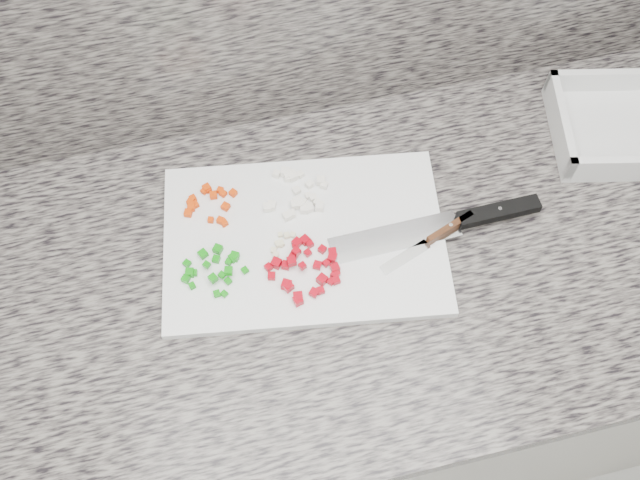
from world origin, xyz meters
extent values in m
cube|color=beige|center=(0.00, 1.44, 0.43)|extent=(3.92, 0.62, 0.86)
cube|color=#68625B|center=(0.00, 1.44, 0.88)|extent=(3.96, 0.64, 0.04)
cube|color=white|center=(-0.03, 1.49, 0.91)|extent=(0.46, 0.34, 0.01)
cube|color=#D33804|center=(-0.19, 1.57, 0.92)|extent=(0.01, 0.01, 0.01)
cube|color=#D33804|center=(-0.15, 1.54, 0.92)|extent=(0.01, 0.01, 0.01)
cube|color=#D33804|center=(-0.13, 1.59, 0.92)|extent=(0.01, 0.01, 0.01)
cube|color=#D33804|center=(-0.16, 1.61, 0.92)|extent=(0.01, 0.01, 0.01)
cube|color=#D33804|center=(-0.14, 1.60, 0.92)|extent=(0.01, 0.01, 0.01)
cube|color=#D33804|center=(-0.16, 1.55, 0.92)|extent=(0.01, 0.01, 0.01)
cube|color=#D33804|center=(-0.16, 1.60, 0.92)|extent=(0.01, 0.01, 0.01)
cube|color=#D33804|center=(-0.15, 1.59, 0.92)|extent=(0.01, 0.01, 0.01)
cube|color=#D33804|center=(-0.12, 1.59, 0.92)|extent=(0.01, 0.01, 0.01)
cube|color=#D33804|center=(-0.13, 1.57, 0.92)|extent=(0.02, 0.02, 0.01)
cube|color=#D33804|center=(-0.16, 1.60, 0.92)|extent=(0.01, 0.01, 0.01)
cube|color=#D33804|center=(-0.18, 1.59, 0.92)|extent=(0.01, 0.01, 0.01)
cube|color=#D33804|center=(-0.19, 1.59, 0.92)|extent=(0.01, 0.01, 0.01)
cube|color=#D33804|center=(-0.18, 1.58, 0.92)|extent=(0.01, 0.01, 0.01)
cube|color=#D33804|center=(-0.14, 1.54, 0.92)|extent=(0.01, 0.01, 0.01)
cube|color=#D33804|center=(-0.19, 1.58, 0.92)|extent=(0.01, 0.01, 0.01)
cube|color=white|center=(-0.02, 1.57, 0.92)|extent=(0.01, 0.01, 0.01)
cube|color=white|center=(-0.02, 1.60, 0.92)|extent=(0.02, 0.02, 0.01)
cube|color=white|center=(-0.02, 1.60, 0.92)|extent=(0.02, 0.02, 0.01)
cube|color=white|center=(-0.01, 1.60, 0.92)|extent=(0.01, 0.01, 0.01)
cube|color=white|center=(-0.03, 1.60, 0.92)|extent=(0.01, 0.01, 0.01)
cube|color=white|center=(0.02, 1.57, 0.92)|extent=(0.01, 0.01, 0.01)
cube|color=white|center=(0.01, 1.54, 0.92)|extent=(0.01, 0.01, 0.01)
cube|color=white|center=(-0.01, 1.60, 0.92)|extent=(0.01, 0.01, 0.01)
cube|color=white|center=(-0.03, 1.60, 0.92)|extent=(0.01, 0.01, 0.01)
cube|color=white|center=(0.00, 1.55, 0.92)|extent=(0.01, 0.01, 0.01)
cube|color=white|center=(-0.01, 1.53, 0.92)|extent=(0.01, 0.01, 0.01)
cube|color=white|center=(-0.03, 1.54, 0.92)|extent=(0.01, 0.01, 0.01)
cube|color=white|center=(0.01, 1.53, 0.92)|extent=(0.02, 0.02, 0.01)
cube|color=white|center=(-0.04, 1.53, 0.92)|extent=(0.01, 0.01, 0.01)
cube|color=white|center=(-0.01, 1.56, 0.92)|extent=(0.01, 0.01, 0.01)
cube|color=white|center=(-0.05, 1.61, 0.92)|extent=(0.01, 0.01, 0.01)
cube|color=white|center=(0.00, 1.58, 0.92)|extent=(0.01, 0.01, 0.01)
cube|color=white|center=(-0.07, 1.55, 0.92)|extent=(0.01, 0.01, 0.01)
cube|color=white|center=(-0.02, 1.53, 0.92)|extent=(0.01, 0.01, 0.01)
cube|color=white|center=(-0.01, 1.54, 0.92)|extent=(0.01, 0.01, 0.01)
cube|color=white|center=(-0.04, 1.53, 0.92)|extent=(0.01, 0.01, 0.01)
cube|color=white|center=(0.02, 1.58, 0.92)|extent=(0.02, 0.02, 0.01)
cube|color=white|center=(-0.06, 1.55, 0.92)|extent=(0.02, 0.02, 0.01)
cube|color=white|center=(-0.02, 1.55, 0.92)|extent=(0.02, 0.02, 0.01)
cube|color=white|center=(-0.03, 1.61, 0.92)|extent=(0.02, 0.02, 0.01)
cube|color=white|center=(-0.02, 1.54, 0.92)|extent=(0.02, 0.02, 0.01)
cube|color=#0D830B|center=(-0.21, 1.48, 0.92)|extent=(0.01, 0.01, 0.01)
cube|color=#0D830B|center=(-0.14, 1.48, 0.92)|extent=(0.02, 0.02, 0.01)
cube|color=#0D830B|center=(-0.16, 1.50, 0.92)|extent=(0.02, 0.02, 0.01)
cube|color=#0D830B|center=(-0.17, 1.42, 0.92)|extent=(0.01, 0.01, 0.01)
cube|color=#0D830B|center=(-0.14, 1.48, 0.92)|extent=(0.02, 0.02, 0.01)
cube|color=#0D830B|center=(-0.15, 1.44, 0.92)|extent=(0.01, 0.01, 0.01)
cube|color=#0D830B|center=(-0.16, 1.42, 0.92)|extent=(0.01, 0.01, 0.01)
cube|color=#0D830B|center=(-0.18, 1.47, 0.93)|extent=(0.01, 0.01, 0.01)
cube|color=#0D830B|center=(-0.16, 1.45, 0.93)|extent=(0.01, 0.01, 0.01)
cube|color=#0D830B|center=(-0.16, 1.48, 0.92)|extent=(0.01, 0.01, 0.01)
cube|color=#0D830B|center=(-0.21, 1.46, 0.92)|extent=(0.01, 0.01, 0.01)
cube|color=#0D830B|center=(-0.18, 1.49, 0.92)|extent=(0.02, 0.02, 0.01)
cube|color=#0D830B|center=(-0.20, 1.47, 0.92)|extent=(0.01, 0.01, 0.01)
cube|color=#0D830B|center=(-0.15, 1.47, 0.92)|extent=(0.01, 0.01, 0.01)
cube|color=#0D830B|center=(-0.13, 1.45, 0.92)|extent=(0.01, 0.01, 0.01)
cube|color=#0D830B|center=(-0.20, 1.47, 0.92)|extent=(0.01, 0.01, 0.01)
cube|color=#0D830B|center=(-0.17, 1.45, 0.93)|extent=(0.02, 0.02, 0.01)
cube|color=#0D830B|center=(-0.20, 1.45, 0.92)|extent=(0.01, 0.01, 0.01)
cube|color=#0D830B|center=(-0.15, 1.45, 0.93)|extent=(0.01, 0.01, 0.01)
cube|color=#A0020F|center=(-0.04, 1.47, 0.92)|extent=(0.01, 0.01, 0.01)
cube|color=#A0020F|center=(-0.05, 1.46, 0.92)|extent=(0.02, 0.02, 0.01)
cube|color=#A0020F|center=(0.00, 1.42, 0.92)|extent=(0.01, 0.01, 0.01)
cube|color=#A0020F|center=(-0.02, 1.39, 0.92)|extent=(0.01, 0.01, 0.01)
cube|color=#A0020F|center=(-0.06, 1.45, 0.93)|extent=(0.01, 0.01, 0.01)
cube|color=#A0020F|center=(-0.05, 1.46, 0.93)|extent=(0.01, 0.01, 0.01)
cube|color=#A0020F|center=(-0.07, 1.41, 0.92)|extent=(0.02, 0.02, 0.01)
cube|color=#A0020F|center=(-0.02, 1.41, 0.92)|extent=(0.02, 0.02, 0.01)
cube|color=#A0020F|center=(-0.04, 1.43, 0.93)|extent=(0.01, 0.01, 0.01)
cube|color=#A0020F|center=(-0.07, 1.41, 0.92)|extent=(0.02, 0.02, 0.01)
cube|color=#A0020F|center=(0.01, 1.45, 0.92)|extent=(0.01, 0.01, 0.01)
cube|color=#A0020F|center=(-0.02, 1.47, 0.92)|extent=(0.01, 0.01, 0.01)
cube|color=#A0020F|center=(0.00, 1.40, 0.92)|extent=(0.01, 0.01, 0.01)
cube|color=#A0020F|center=(-0.02, 1.43, 0.92)|extent=(0.02, 0.02, 0.01)
cube|color=#A0020F|center=(-0.04, 1.48, 0.92)|extent=(0.02, 0.02, 0.01)
cube|color=#A0020F|center=(-0.06, 1.45, 0.92)|extent=(0.02, 0.02, 0.01)
cube|color=#A0020F|center=(-0.01, 1.44, 0.92)|extent=(0.01, 0.01, 0.01)
cube|color=#A0020F|center=(-0.09, 1.43, 0.92)|extent=(0.01, 0.01, 0.01)
cube|color=#A0020F|center=(0.00, 1.41, 0.92)|extent=(0.02, 0.02, 0.01)
cube|color=#A0020F|center=(-0.03, 1.39, 0.92)|extent=(0.02, 0.02, 0.01)
cube|color=#A0020F|center=(-0.03, 1.48, 0.92)|extent=(0.02, 0.02, 0.01)
cube|color=#A0020F|center=(-0.03, 1.46, 0.92)|extent=(0.01, 0.01, 0.01)
cube|color=#A0020F|center=(-0.01, 1.46, 0.92)|extent=(0.01, 0.01, 0.01)
cube|color=#A0020F|center=(-0.09, 1.45, 0.92)|extent=(0.01, 0.01, 0.01)
cube|color=#A0020F|center=(-0.08, 1.45, 0.92)|extent=(0.02, 0.02, 0.01)
cube|color=#A0020F|center=(-0.01, 1.40, 0.92)|extent=(0.01, 0.01, 0.01)
cube|color=#A0020F|center=(-0.06, 1.39, 0.92)|extent=(0.02, 0.02, 0.01)
cube|color=#A0020F|center=(-0.06, 1.39, 0.92)|extent=(0.02, 0.02, 0.01)
cube|color=#A0020F|center=(0.01, 1.44, 0.92)|extent=(0.02, 0.02, 0.01)
cube|color=beige|center=(-0.05, 1.50, 0.92)|extent=(0.01, 0.01, 0.01)
cube|color=beige|center=(-0.06, 1.48, 0.92)|extent=(0.01, 0.01, 0.01)
cube|color=beige|center=(-0.04, 1.49, 0.92)|extent=(0.01, 0.01, 0.01)
cube|color=beige|center=(-0.06, 1.50, 0.92)|extent=(0.01, 0.01, 0.01)
cube|color=beige|center=(-0.07, 1.48, 0.92)|extent=(0.01, 0.01, 0.01)
cube|color=beige|center=(-0.08, 1.48, 0.92)|extent=(0.01, 0.01, 0.01)
cube|color=beige|center=(-0.06, 1.48, 0.92)|extent=(0.01, 0.01, 0.01)
cube|color=beige|center=(-0.08, 1.47, 0.92)|extent=(0.01, 0.01, 0.01)
cube|color=beige|center=(-0.03, 1.49, 0.92)|extent=(0.01, 0.01, 0.01)
cube|color=silver|center=(0.11, 1.46, 0.92)|extent=(0.20, 0.05, 0.00)
cube|color=black|center=(0.27, 1.46, 0.92)|extent=(0.13, 0.03, 0.02)
cylinder|color=silver|center=(0.27, 1.46, 0.93)|extent=(0.01, 0.01, 0.00)
cube|color=silver|center=(0.11, 1.42, 0.92)|extent=(0.08, 0.04, 0.00)
cube|color=#4A2412|center=(0.19, 1.45, 0.92)|extent=(0.08, 0.04, 0.02)
cylinder|color=silver|center=(0.19, 1.45, 0.93)|extent=(0.01, 0.01, 0.00)
cube|color=silver|center=(0.55, 1.56, 0.91)|extent=(0.30, 0.24, 0.01)
cube|color=silver|center=(0.56, 1.65, 0.93)|extent=(0.26, 0.07, 0.04)
cube|color=silver|center=(0.42, 1.59, 0.93)|extent=(0.05, 0.19, 0.04)
camera|label=1|loc=(-0.12, 0.98, 1.87)|focal=40.00mm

